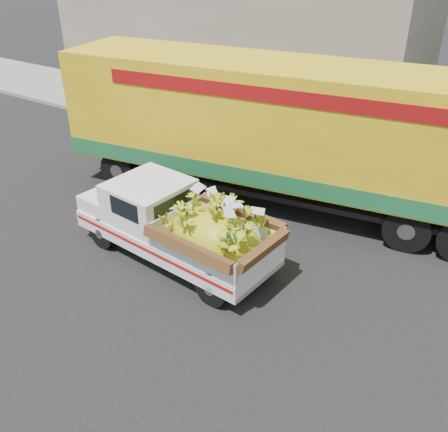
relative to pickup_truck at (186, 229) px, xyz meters
The scene contains 6 objects.
ground 1.16m from the pickup_truck, 77.13° to the left, with size 100.00×100.00×0.00m, color black.
curb 6.21m from the pickup_truck, 88.49° to the left, with size 60.00×0.25×0.15m, color gray.
sidewalk 8.30m from the pickup_truck, 88.87° to the left, with size 60.00×4.00×0.14m, color gray.
building_left 16.26m from the pickup_truck, 118.97° to the left, with size 18.00×6.00×5.00m, color gray.
pickup_truck is the anchor object (origin of this frame).
semi_trailer 3.92m from the pickup_truck, 84.94° to the left, with size 12.07×4.38×3.80m.
Camera 1 is at (5.69, -8.01, 6.58)m, focal length 40.00 mm.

